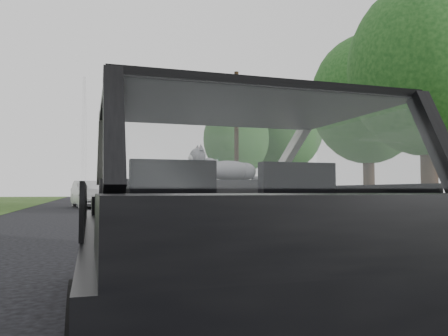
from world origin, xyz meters
TOP-DOWN VIEW (x-y plane):
  - ground at (0.00, 0.00)m, footprint 140.00×140.00m
  - subject_car at (0.00, 0.00)m, footprint 1.80×4.00m
  - dashboard at (0.00, 0.62)m, footprint 1.58×0.45m
  - driver_seat at (-0.40, -0.29)m, footprint 0.50×0.72m
  - passenger_seat at (0.40, -0.29)m, footprint 0.50×0.72m
  - steering_wheel at (-0.40, 0.33)m, footprint 0.36×0.36m
  - cat at (0.27, 0.63)m, footprint 0.68×0.31m
  - guardrail at (4.30, 10.00)m, footprint 0.05×90.00m
  - other_car at (-0.83, 21.81)m, footprint 2.42×4.65m
  - highway_sign at (5.43, 18.98)m, footprint 0.11×1.03m
  - utility_pole at (7.11, 20.55)m, footprint 0.31×0.31m
  - tree_0 at (9.20, 8.11)m, footprint 5.30×5.30m
  - tree_1 at (11.57, 14.49)m, footprint 5.33×5.33m
  - tree_2 at (8.89, 25.86)m, footprint 5.31×5.31m
  - tree_3 at (13.93, 28.63)m, footprint 7.31×7.31m

SIDE VIEW (x-z plane):
  - ground at x=0.00m, z-range 0.00..0.00m
  - guardrail at x=4.30m, z-range 0.42..0.74m
  - subject_car at x=0.00m, z-range 0.00..1.45m
  - other_car at x=-0.83m, z-range 0.00..1.46m
  - dashboard at x=0.00m, z-range 0.70..1.00m
  - driver_seat at x=-0.40m, z-range 0.67..1.09m
  - passenger_seat at x=0.40m, z-range 0.67..1.09m
  - steering_wheel at x=-0.40m, z-range 0.90..0.94m
  - cat at x=0.27m, z-range 0.95..1.24m
  - highway_sign at x=5.43m, z-range 0.00..2.56m
  - tree_2 at x=8.89m, z-range 0.00..6.99m
  - tree_0 at x=9.20m, z-range 0.00..7.36m
  - utility_pole at x=7.11m, z-range 0.00..7.76m
  - tree_1 at x=11.57m, z-range 0.00..8.03m
  - tree_3 at x=13.93m, z-range 0.00..9.16m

